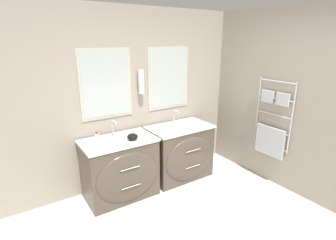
{
  "coord_description": "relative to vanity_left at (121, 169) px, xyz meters",
  "views": [
    {
      "loc": [
        -1.69,
        -1.38,
        2.16
      ],
      "look_at": [
        0.16,
        1.44,
        1.11
      ],
      "focal_mm": 28.0,
      "sensor_mm": 36.0,
      "label": 1
    }
  ],
  "objects": [
    {
      "name": "wall_back",
      "position": [
        0.45,
        0.39,
        0.88
      ],
      "size": [
        4.98,
        0.17,
        2.6
      ],
      "color": "#9E9384",
      "rests_on": "ground_plane"
    },
    {
      "name": "wall_right",
      "position": [
        2.16,
        -0.77,
        0.86
      ],
      "size": [
        0.13,
        4.1,
        2.6
      ],
      "color": "#9E9384",
      "rests_on": "ground_plane"
    },
    {
      "name": "vanity_left",
      "position": [
        0.0,
        0.0,
        0.0
      ],
      "size": [
        0.99,
        0.66,
        0.86
      ],
      "color": "#4C4238",
      "rests_on": "ground_plane"
    },
    {
      "name": "vanity_right",
      "position": [
        1.02,
        0.0,
        0.0
      ],
      "size": [
        0.99,
        0.66,
        0.86
      ],
      "color": "#4C4238",
      "rests_on": "ground_plane"
    },
    {
      "name": "faucet_left",
      "position": [
        -0.0,
        0.18,
        0.54
      ],
      "size": [
        0.17,
        0.14,
        0.24
      ],
      "color": "silver",
      "rests_on": "vanity_left"
    },
    {
      "name": "faucet_right",
      "position": [
        1.02,
        0.18,
        0.54
      ],
      "size": [
        0.17,
        0.14,
        0.24
      ],
      "color": "silver",
      "rests_on": "vanity_right"
    },
    {
      "name": "toiletry_bottle",
      "position": [
        -0.31,
        -0.06,
        0.52
      ],
      "size": [
        0.06,
        0.06,
        0.2
      ],
      "color": "silver",
      "rests_on": "vanity_left"
    },
    {
      "name": "amenity_bowl",
      "position": [
        0.16,
        -0.07,
        0.47
      ],
      "size": [
        0.15,
        0.15,
        0.09
      ],
      "color": "black",
      "rests_on": "vanity_left"
    }
  ]
}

